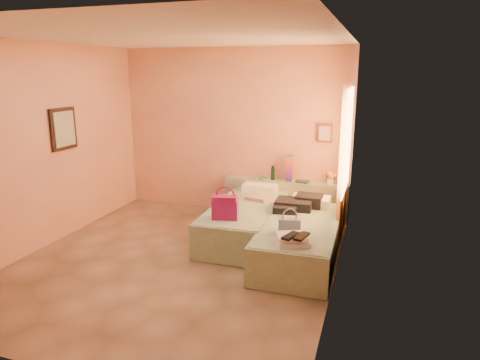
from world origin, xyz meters
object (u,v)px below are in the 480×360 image
object	(u,v)px
headboard_ledge	(286,199)
green_book	(303,182)
water_bottle	(273,173)
flower_vase	(331,177)
blue_handbag	(289,225)
bed_right	(300,240)
bed_left	(246,221)
magenta_handbag	(225,207)
towel_stack	(293,240)

from	to	relation	value
headboard_ledge	green_book	bearing A→B (deg)	-10.65
water_bottle	flower_vase	size ratio (longest dim) A/B	0.96
green_book	blue_handbag	xyz separation A→B (m)	(0.17, -1.86, -0.08)
green_book	bed_right	bearing A→B (deg)	-69.57
headboard_ledge	bed_right	xyz separation A→B (m)	(0.52, -1.53, -0.08)
bed_left	blue_handbag	size ratio (longest dim) A/B	7.48
bed_left	flower_vase	size ratio (longest dim) A/B	8.34
bed_right	blue_handbag	bearing A→B (deg)	-102.15
flower_vase	magenta_handbag	xyz separation A→B (m)	(-1.18, -1.69, -0.11)
headboard_ledge	water_bottle	xyz separation A→B (m)	(-0.22, -0.04, 0.44)
water_bottle	headboard_ledge	bearing A→B (deg)	10.96
headboard_ledge	bed_left	world-z (taller)	headboard_ledge
headboard_ledge	magenta_handbag	bearing A→B (deg)	-105.42
water_bottle	flower_vase	bearing A→B (deg)	2.84
magenta_handbag	blue_handbag	world-z (taller)	magenta_handbag
flower_vase	towel_stack	bearing A→B (deg)	-93.85
water_bottle	green_book	distance (m)	0.51
water_bottle	towel_stack	world-z (taller)	water_bottle
bed_right	water_bottle	xyz separation A→B (m)	(-0.75, 1.49, 0.52)
headboard_ledge	water_bottle	size ratio (longest dim) A/B	8.87
magenta_handbag	water_bottle	bearing A→B (deg)	69.86
bed_right	towel_stack	size ratio (longest dim) A/B	5.71
towel_stack	magenta_handbag	bearing A→B (deg)	150.84
green_book	magenta_handbag	distance (m)	1.80
water_bottle	magenta_handbag	xyz separation A→B (m)	(-0.24, -1.64, -0.11)
flower_vase	towel_stack	size ratio (longest dim) A/B	0.69
headboard_ledge	magenta_handbag	size ratio (longest dim) A/B	6.04
flower_vase	magenta_handbag	size ratio (longest dim) A/B	0.71
water_bottle	magenta_handbag	bearing A→B (deg)	-98.33
towel_stack	water_bottle	bearing A→B (deg)	109.58
towel_stack	headboard_ledge	bearing A→B (deg)	104.01
bed_left	towel_stack	xyz separation A→B (m)	(0.94, -1.21, 0.30)
blue_handbag	towel_stack	size ratio (longest dim) A/B	0.76
green_book	magenta_handbag	bearing A→B (deg)	-103.49
bed_left	water_bottle	bearing A→B (deg)	80.48
headboard_ledge	bed_left	distance (m)	1.12
bed_right	flower_vase	world-z (taller)	flower_vase
towel_stack	flower_vase	bearing A→B (deg)	86.15
blue_handbag	water_bottle	bearing A→B (deg)	96.36
bed_left	magenta_handbag	world-z (taller)	magenta_handbag
green_book	towel_stack	size ratio (longest dim) A/B	0.57
magenta_handbag	blue_handbag	size ratio (longest dim) A/B	1.27
magenta_handbag	blue_handbag	distance (m)	0.95
green_book	headboard_ledge	bearing A→B (deg)	-179.67
headboard_ledge	bed_right	distance (m)	1.62
green_book	blue_handbag	bearing A→B (deg)	-73.76
magenta_handbag	blue_handbag	bearing A→B (deg)	-25.81
headboard_ledge	towel_stack	xyz separation A→B (m)	(0.56, -2.26, 0.23)
water_bottle	green_book	bearing A→B (deg)	-1.01
water_bottle	flower_vase	xyz separation A→B (m)	(0.94, 0.05, 0.00)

